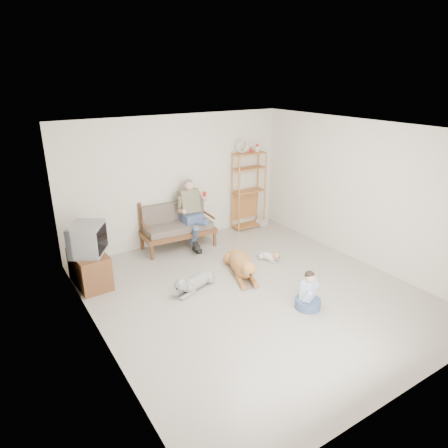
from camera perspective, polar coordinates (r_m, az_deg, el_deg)
floor at (r=6.84m, az=4.21°, el=-9.74°), size 5.50×5.50×0.00m
ceiling at (r=5.95m, az=4.90°, el=13.30°), size 5.50×5.50×0.00m
wall_back at (r=8.52m, az=-6.66°, el=6.25°), size 5.00×0.00×5.00m
wall_front at (r=4.58m, az=25.83°, el=-8.99°), size 5.00×0.00×5.00m
wall_left at (r=5.25m, az=-17.94°, el=-4.04°), size 0.00×5.50×5.50m
wall_right at (r=7.96m, az=19.14°, el=4.19°), size 0.00×5.50×5.50m
loveseat at (r=8.42m, az=-6.77°, el=-0.12°), size 1.54×0.79×0.95m
man at (r=8.28m, az=-4.42°, el=0.88°), size 0.54×0.78×1.26m
etagere at (r=9.32m, az=3.53°, el=4.87°), size 0.80×0.35×2.09m
book_stack at (r=9.74m, az=5.46°, el=0.33°), size 0.29×0.24×0.16m
tv_stand at (r=7.31m, az=-18.69°, el=-6.09°), size 0.55×0.93×0.60m
crt_tv at (r=7.07m, az=-18.90°, el=-2.05°), size 0.75×0.79×0.52m
wall_outlet at (r=8.40m, az=-13.99°, el=-2.03°), size 0.12×0.02×0.08m
golden_retriever at (r=7.32m, az=2.57°, el=-5.86°), size 0.72×1.47×0.46m
shaggy_dog at (r=6.87m, az=-4.35°, el=-8.30°), size 1.05×0.52×0.33m
terrier at (r=7.92m, az=6.61°, el=-4.61°), size 0.28×0.56×0.22m
child at (r=6.45m, az=11.93°, el=-9.83°), size 0.41×0.41×0.64m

